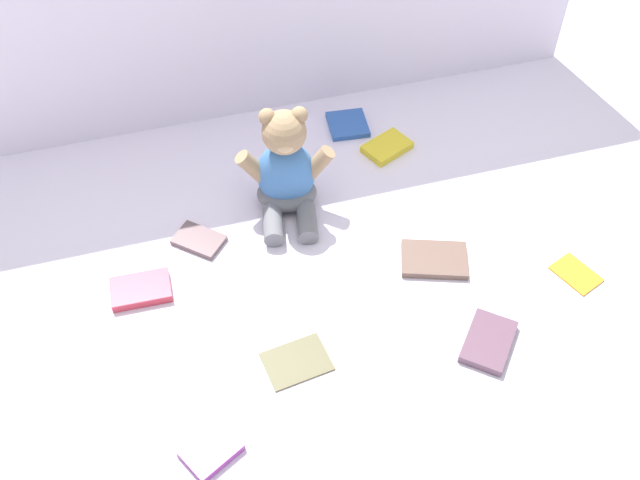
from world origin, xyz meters
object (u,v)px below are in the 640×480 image
Objects in this scene: book_case_1 at (141,290)px; book_case_0 at (576,273)px; book_case_2 at (199,240)px; book_case_3 at (434,259)px; book_case_6 at (348,125)px; teddy_bear at (286,172)px; book_case_7 at (488,342)px; book_case_4 at (387,147)px; book_case_8 at (297,361)px; book_case_5 at (211,450)px.

book_case_0 is at bearing 79.25° from book_case_1.
book_case_2 is 0.75× the size of book_case_3.
teddy_bear is at bearing -128.63° from book_case_6.
book_case_2 is 0.83× the size of book_case_7.
book_case_4 is at bearing 115.63° from book_case_1.
book_case_6 reaches higher than book_case_0.
book_case_6 is (-0.31, 0.57, 0.00)m from book_case_0.
book_case_4 is at bearing 137.47° from book_case_8.
teddy_bear is 1.89× the size of book_case_3.
teddy_bear is 2.76× the size of book_case_5.
book_case_6 is at bearing 147.05° from book_case_8.
book_case_0 is 0.80m from book_case_5.
book_case_0 is 0.88m from book_case_1.
book_case_1 reaches higher than book_case_3.
book_case_4 is (0.27, 0.11, -0.09)m from teddy_bear.
book_case_4 is (0.02, 0.35, 0.00)m from book_case_3.
teddy_bear is 0.31m from book_case_6.
book_case_4 is at bearing -83.47° from book_case_0.
book_case_4 is 0.90× the size of book_case_8.
book_case_1 is 1.10× the size of book_case_4.
book_case_7 is at bearing 65.97° from book_case_1.
book_case_3 is 0.37m from book_case_8.
book_case_2 is at bearing 144.69° from book_case_5.
book_case_6 is at bearing -82.88° from book_case_0.
book_case_4 is 1.16× the size of book_case_5.
book_case_3 is 0.35m from book_case_4.
book_case_8 is at bearing 121.07° from book_case_4.
book_case_3 is 0.46m from book_case_6.
book_case_5 reaches higher than book_case_6.
book_case_0 is 0.95× the size of book_case_6.
book_case_1 is at bearing -34.50° from book_case_0.
book_case_4 is 0.62m from book_case_8.
book_case_0 is at bearing 86.51° from book_case_3.
book_case_7 is 0.36m from book_case_8.
book_case_8 is (0.12, -0.34, -0.00)m from book_case_2.
book_case_2 is 1.10× the size of book_case_5.
book_case_6 is at bearing -155.21° from book_case_3.
book_case_3 and book_case_5 have the same top height.
book_case_0 is 0.26m from book_case_7.
teddy_bear reaches higher than book_case_1.
teddy_bear reaches higher than book_case_2.
book_case_4 is at bearing 112.03° from book_case_5.
teddy_bear is at bearing 160.76° from book_case_7.
book_case_2 and book_case_6 have the same top height.
book_case_0 is at bearing 86.67° from book_case_8.
book_case_1 reaches higher than book_case_0.
book_case_6 is (0.55, 0.37, -0.00)m from book_case_1.
book_case_6 is at bearing 126.28° from book_case_1.
book_case_4 reaches higher than book_case_0.
book_case_5 is 0.78× the size of book_case_8.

